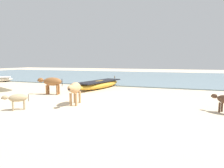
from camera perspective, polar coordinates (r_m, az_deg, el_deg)
ground at (r=9.52m, az=-4.75°, el=-5.27°), size 80.00×80.00×0.00m
sea_water at (r=24.97m, az=10.74°, el=2.01°), size 60.00×20.00×0.08m
fishing_boat_2 at (r=14.40m, az=-3.49°, el=-0.06°), size 1.97×4.84×0.75m
cow_adult_brown at (r=12.29m, az=-16.45°, el=0.48°), size 1.51×0.64×0.99m
calf_far_dun at (r=8.90m, az=-24.85°, el=-3.69°), size 0.80×0.81×0.63m
cow_second_adult_tan at (r=9.17m, az=-10.30°, el=-1.31°), size 0.69×1.50×0.98m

